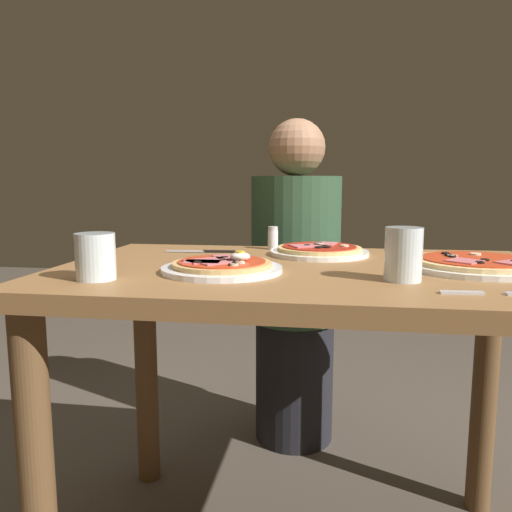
{
  "coord_description": "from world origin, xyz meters",
  "views": [
    {
      "loc": [
        0.07,
        -1.16,
        0.96
      ],
      "look_at": [
        -0.1,
        -0.05,
        0.79
      ],
      "focal_mm": 35.29,
      "sensor_mm": 36.0,
      "label": 1
    }
  ],
  "objects_px": {
    "pizza_across_right": "(319,251)",
    "water_glass_near": "(96,260)",
    "water_glass_far": "(403,258)",
    "pizza_foreground": "(222,266)",
    "dining_table": "(302,323)",
    "knife": "(205,251)",
    "salt_shaker": "(273,238)",
    "diner_person": "(295,292)",
    "pizza_across_left": "(477,264)",
    "fork": "(478,293)"
  },
  "relations": [
    {
      "from": "dining_table",
      "to": "water_glass_near",
      "type": "xyz_separation_m",
      "value": [
        -0.4,
        -0.22,
        0.18
      ]
    },
    {
      "from": "water_glass_far",
      "to": "dining_table",
      "type": "bearing_deg",
      "value": 146.62
    },
    {
      "from": "pizza_across_right",
      "to": "water_glass_far",
      "type": "bearing_deg",
      "value": -62.61
    },
    {
      "from": "pizza_across_left",
      "to": "fork",
      "type": "xyz_separation_m",
      "value": [
        -0.07,
        -0.27,
        -0.01
      ]
    },
    {
      "from": "pizza_foreground",
      "to": "salt_shaker",
      "type": "height_order",
      "value": "salt_shaker"
    },
    {
      "from": "pizza_foreground",
      "to": "water_glass_near",
      "type": "relative_size",
      "value": 2.82
    },
    {
      "from": "pizza_foreground",
      "to": "pizza_across_right",
      "type": "xyz_separation_m",
      "value": [
        0.2,
        0.3,
        -0.0
      ]
    },
    {
      "from": "water_glass_near",
      "to": "fork",
      "type": "xyz_separation_m",
      "value": [
        0.73,
        -0.03,
        -0.04
      ]
    },
    {
      "from": "salt_shaker",
      "to": "diner_person",
      "type": "height_order",
      "value": "diner_person"
    },
    {
      "from": "pizza_foreground",
      "to": "fork",
      "type": "distance_m",
      "value": 0.52
    },
    {
      "from": "pizza_across_left",
      "to": "knife",
      "type": "xyz_separation_m",
      "value": [
        -0.68,
        0.18,
        -0.01
      ]
    },
    {
      "from": "pizza_across_right",
      "to": "water_glass_near",
      "type": "relative_size",
      "value": 2.82
    },
    {
      "from": "dining_table",
      "to": "water_glass_near",
      "type": "height_order",
      "value": "water_glass_near"
    },
    {
      "from": "pizza_across_right",
      "to": "salt_shaker",
      "type": "xyz_separation_m",
      "value": [
        -0.14,
        0.1,
        0.02
      ]
    },
    {
      "from": "salt_shaker",
      "to": "pizza_across_left",
      "type": "bearing_deg",
      "value": -28.47
    },
    {
      "from": "pizza_foreground",
      "to": "fork",
      "type": "xyz_separation_m",
      "value": [
        0.49,
        -0.15,
        -0.01
      ]
    },
    {
      "from": "salt_shaker",
      "to": "knife",
      "type": "bearing_deg",
      "value": -152.22
    },
    {
      "from": "water_glass_far",
      "to": "knife",
      "type": "relative_size",
      "value": 0.55
    },
    {
      "from": "water_glass_far",
      "to": "salt_shaker",
      "type": "relative_size",
      "value": 1.6
    },
    {
      "from": "pizza_foreground",
      "to": "diner_person",
      "type": "xyz_separation_m",
      "value": [
        0.11,
        0.74,
        -0.22
      ]
    },
    {
      "from": "knife",
      "to": "pizza_across_left",
      "type": "bearing_deg",
      "value": -14.5
    },
    {
      "from": "dining_table",
      "to": "pizza_across_left",
      "type": "distance_m",
      "value": 0.42
    },
    {
      "from": "water_glass_far",
      "to": "fork",
      "type": "distance_m",
      "value": 0.16
    },
    {
      "from": "water_glass_near",
      "to": "knife",
      "type": "relative_size",
      "value": 0.48
    },
    {
      "from": "pizza_foreground",
      "to": "water_glass_far",
      "type": "relative_size",
      "value": 2.48
    },
    {
      "from": "dining_table",
      "to": "water_glass_far",
      "type": "relative_size",
      "value": 10.62
    },
    {
      "from": "water_glass_near",
      "to": "knife",
      "type": "bearing_deg",
      "value": 74.44
    },
    {
      "from": "pizza_across_right",
      "to": "knife",
      "type": "bearing_deg",
      "value": 179.58
    },
    {
      "from": "pizza_foreground",
      "to": "salt_shaker",
      "type": "distance_m",
      "value": 0.4
    },
    {
      "from": "pizza_across_left",
      "to": "fork",
      "type": "bearing_deg",
      "value": -104.18
    },
    {
      "from": "dining_table",
      "to": "pizza_foreground",
      "type": "distance_m",
      "value": 0.24
    },
    {
      "from": "pizza_foreground",
      "to": "pizza_across_left",
      "type": "height_order",
      "value": "pizza_foreground"
    },
    {
      "from": "pizza_across_left",
      "to": "diner_person",
      "type": "bearing_deg",
      "value": 126.5
    },
    {
      "from": "dining_table",
      "to": "salt_shaker",
      "type": "height_order",
      "value": "salt_shaker"
    },
    {
      "from": "dining_table",
      "to": "pizza_foreground",
      "type": "bearing_deg",
      "value": -151.13
    },
    {
      "from": "pizza_across_left",
      "to": "fork",
      "type": "relative_size",
      "value": 1.99
    },
    {
      "from": "water_glass_near",
      "to": "knife",
      "type": "xyz_separation_m",
      "value": [
        0.12,
        0.42,
        -0.04
      ]
    },
    {
      "from": "fork",
      "to": "diner_person",
      "type": "relative_size",
      "value": 0.13
    },
    {
      "from": "water_glass_near",
      "to": "salt_shaker",
      "type": "distance_m",
      "value": 0.6
    },
    {
      "from": "dining_table",
      "to": "pizza_foreground",
      "type": "xyz_separation_m",
      "value": [
        -0.17,
        -0.09,
        0.15
      ]
    },
    {
      "from": "diner_person",
      "to": "pizza_across_right",
      "type": "bearing_deg",
      "value": 102.26
    },
    {
      "from": "pizza_foreground",
      "to": "diner_person",
      "type": "distance_m",
      "value": 0.78
    },
    {
      "from": "pizza_across_left",
      "to": "pizza_across_right",
      "type": "height_order",
      "value": "same"
    },
    {
      "from": "pizza_across_right",
      "to": "diner_person",
      "type": "xyz_separation_m",
      "value": [
        -0.1,
        0.44,
        -0.22
      ]
    },
    {
      "from": "fork",
      "to": "salt_shaker",
      "type": "distance_m",
      "value": 0.69
    },
    {
      "from": "water_glass_far",
      "to": "pizza_across_right",
      "type": "bearing_deg",
      "value": 117.39
    },
    {
      "from": "water_glass_near",
      "to": "water_glass_far",
      "type": "relative_size",
      "value": 0.88
    },
    {
      "from": "diner_person",
      "to": "water_glass_near",
      "type": "bearing_deg",
      "value": 68.59
    },
    {
      "from": "pizza_foreground",
      "to": "knife",
      "type": "relative_size",
      "value": 1.36
    },
    {
      "from": "dining_table",
      "to": "knife",
      "type": "height_order",
      "value": "knife"
    }
  ]
}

